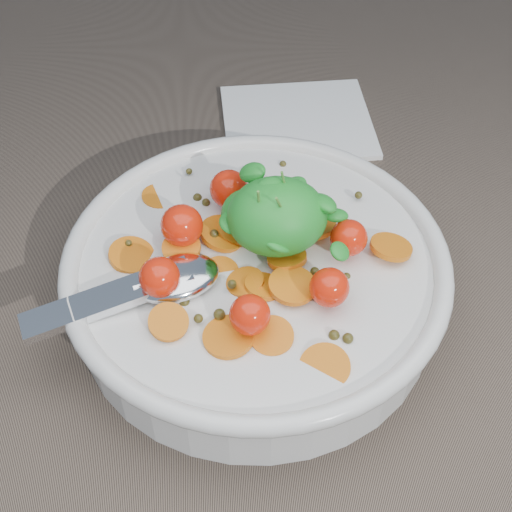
{
  "coord_description": "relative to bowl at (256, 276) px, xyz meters",
  "views": [
    {
      "loc": [
        -0.01,
        -0.36,
        0.45
      ],
      "look_at": [
        0.01,
        -0.0,
        0.06
      ],
      "focal_mm": 50.0,
      "sensor_mm": 36.0,
      "label": 1
    }
  ],
  "objects": [
    {
      "name": "ground",
      "position": [
        -0.01,
        0.0,
        -0.03
      ],
      "size": [
        6.0,
        6.0,
        0.0
      ],
      "primitive_type": "plane",
      "color": "#6F5E4F",
      "rests_on": "ground"
    },
    {
      "name": "bowl",
      "position": [
        0.0,
        0.0,
        0.0
      ],
      "size": [
        0.32,
        0.3,
        0.13
      ],
      "color": "silver",
      "rests_on": "ground"
    },
    {
      "name": "napkin",
      "position": [
        0.06,
        0.24,
        -0.03
      ],
      "size": [
        0.16,
        0.14,
        0.01
      ],
      "primitive_type": "cube",
      "rotation": [
        0.0,
        0.0,
        0.03
      ],
      "color": "white",
      "rests_on": "ground"
    }
  ]
}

